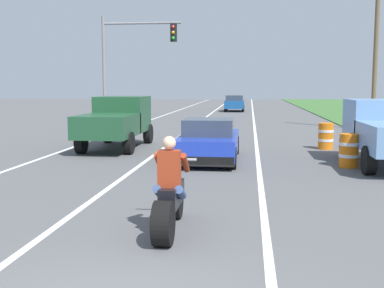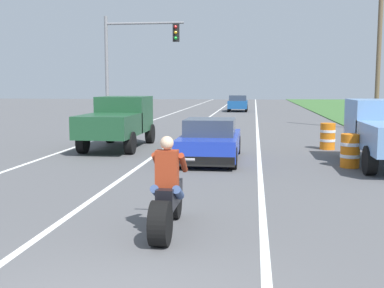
# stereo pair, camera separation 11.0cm
# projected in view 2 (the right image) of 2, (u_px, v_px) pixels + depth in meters

# --- Properties ---
(lane_stripe_left_solid) EXTENTS (0.14, 120.00, 0.01)m
(lane_stripe_left_solid) POSITION_uv_depth(u_px,v_px,m) (117.00, 133.00, 25.15)
(lane_stripe_left_solid) COLOR white
(lane_stripe_left_solid) RESTS_ON ground
(lane_stripe_right_solid) EXTENTS (0.14, 120.00, 0.01)m
(lane_stripe_right_solid) POSITION_uv_depth(u_px,v_px,m) (258.00, 134.00, 24.24)
(lane_stripe_right_solid) COLOR white
(lane_stripe_right_solid) RESTS_ON ground
(lane_stripe_centre_dashed) EXTENTS (0.14, 120.00, 0.01)m
(lane_stripe_centre_dashed) POSITION_uv_depth(u_px,v_px,m) (186.00, 133.00, 24.69)
(lane_stripe_centre_dashed) COLOR white
(lane_stripe_centre_dashed) RESTS_ON ground
(motorcycle_with_rider) EXTENTS (0.70, 2.21, 1.62)m
(motorcycle_with_rider) POSITION_uv_depth(u_px,v_px,m) (167.00, 198.00, 7.96)
(motorcycle_with_rider) COLOR black
(motorcycle_with_rider) RESTS_ON ground
(sports_car_blue) EXTENTS (1.84, 4.30, 1.37)m
(sports_car_blue) POSITION_uv_depth(u_px,v_px,m) (210.00, 141.00, 15.75)
(sports_car_blue) COLOR #1E38B2
(sports_car_blue) RESTS_ON ground
(pickup_truck_left_lane_dark_green) EXTENTS (2.02, 4.80, 1.98)m
(pickup_truck_left_lane_dark_green) POSITION_uv_depth(u_px,v_px,m) (118.00, 120.00, 18.86)
(pickup_truck_left_lane_dark_green) COLOR #1E4C2D
(pickup_truck_left_lane_dark_green) RESTS_ON ground
(traffic_light_mast_near) EXTENTS (4.19, 0.34, 6.00)m
(traffic_light_mast_near) POSITION_uv_depth(u_px,v_px,m) (130.00, 55.00, 25.38)
(traffic_light_mast_near) COLOR gray
(traffic_light_mast_near) RESTS_ON ground
(utility_pole_roadside) EXTENTS (0.24, 0.24, 8.31)m
(utility_pole_roadside) POSITION_uv_depth(u_px,v_px,m) (379.00, 53.00, 26.04)
(utility_pole_roadside) COLOR brown
(utility_pole_roadside) RESTS_ON ground
(construction_barrel_nearest) EXTENTS (0.58, 0.58, 1.00)m
(construction_barrel_nearest) POSITION_uv_depth(u_px,v_px,m) (350.00, 151.00, 14.45)
(construction_barrel_nearest) COLOR orange
(construction_barrel_nearest) RESTS_ON ground
(construction_barrel_mid) EXTENTS (0.58, 0.58, 1.00)m
(construction_barrel_mid) POSITION_uv_depth(u_px,v_px,m) (328.00, 136.00, 18.54)
(construction_barrel_mid) COLOR orange
(construction_barrel_mid) RESTS_ON ground
(distant_car_far_ahead) EXTENTS (1.80, 4.00, 1.50)m
(distant_car_far_ahead) POSITION_uv_depth(u_px,v_px,m) (238.00, 103.00, 45.46)
(distant_car_far_ahead) COLOR #194C8C
(distant_car_far_ahead) RESTS_ON ground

